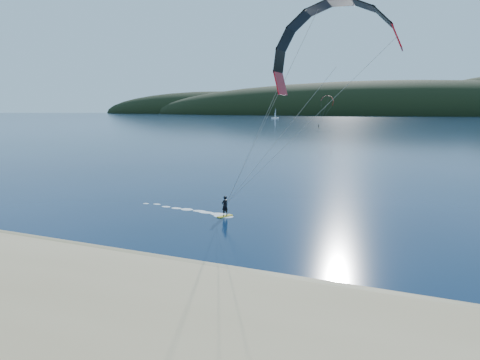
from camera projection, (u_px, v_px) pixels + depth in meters
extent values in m
plane|color=#071D36|center=(111.00, 289.00, 24.05)|extent=(1800.00, 1800.00, 0.00)
cube|color=#897950|center=(156.00, 262.00, 28.13)|extent=(220.00, 2.50, 0.10)
ellipsoid|color=black|center=(375.00, 115.00, 697.96)|extent=(840.00, 280.00, 110.00)
ellipsoid|color=black|center=(213.00, 113.00, 878.00)|extent=(520.00, 220.00, 90.00)
cube|color=gold|center=(225.00, 216.00, 40.12)|extent=(1.16, 1.63, 0.09)
imported|color=black|center=(225.00, 206.00, 39.96)|extent=(0.73, 0.84, 1.93)
cylinder|color=gray|center=(275.00, 143.00, 35.05)|extent=(0.02, 0.02, 16.02)
cube|color=gold|center=(319.00, 127.00, 229.75)|extent=(1.03, 1.34, 0.07)
imported|color=black|center=(319.00, 126.00, 229.61)|extent=(0.92, 0.98, 1.61)
cylinder|color=gray|center=(323.00, 114.00, 224.42)|extent=(0.02, 0.02, 14.76)
cube|color=white|center=(275.00, 118.00, 431.95)|extent=(7.49, 2.97, 1.28)
cylinder|color=white|center=(275.00, 113.00, 431.10)|extent=(0.18, 0.18, 10.06)
cube|color=white|center=(276.00, 113.00, 432.25)|extent=(0.25, 2.38, 7.32)
cube|color=white|center=(275.00, 115.00, 430.06)|extent=(0.20, 1.83, 4.57)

